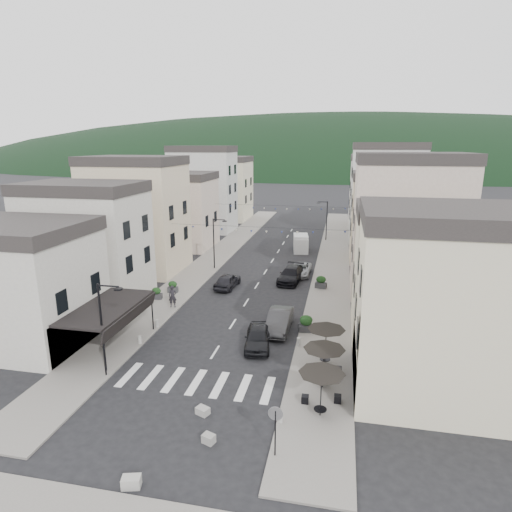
# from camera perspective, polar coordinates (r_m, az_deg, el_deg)

# --- Properties ---
(ground) EXTENTS (700.00, 700.00, 0.00)m
(ground) POSITION_cam_1_polar(r_m,az_deg,el_deg) (26.20, -9.49, -18.48)
(ground) COLOR black
(ground) RESTS_ON ground
(sidewalk_left) EXTENTS (4.00, 76.00, 0.12)m
(sidewalk_left) POSITION_cam_1_polar(r_m,az_deg,el_deg) (56.50, -5.16, 0.10)
(sidewalk_left) COLOR slate
(sidewalk_left) RESTS_ON ground
(sidewalk_right) EXTENTS (4.00, 76.00, 0.12)m
(sidewalk_right) POSITION_cam_1_polar(r_m,az_deg,el_deg) (54.25, 10.22, -0.70)
(sidewalk_right) COLOR slate
(sidewalk_right) RESTS_ON ground
(hill_backdrop) EXTENTS (640.00, 360.00, 70.00)m
(hill_backdrop) POSITION_cam_1_polar(r_m,az_deg,el_deg) (320.77, 10.21, 11.94)
(hill_backdrop) COLOR black
(hill_backdrop) RESTS_ON ground
(boutique_building) EXTENTS (12.00, 8.00, 8.00)m
(boutique_building) POSITION_cam_1_polar(r_m,az_deg,el_deg) (36.26, -30.37, -3.81)
(boutique_building) COLOR #B5AFA5
(boutique_building) RESTS_ON ground
(bistro_building) EXTENTS (10.00, 8.00, 10.00)m
(bistro_building) POSITION_cam_1_polar(r_m,az_deg,el_deg) (26.77, 24.23, -6.88)
(bistro_building) COLOR beige
(bistro_building) RESTS_ON ground
(boutique_awning) EXTENTS (3.77, 7.50, 3.28)m
(boutique_awning) POSITION_cam_1_polar(r_m,az_deg,el_deg) (31.76, -18.87, -6.65)
(boutique_awning) COLOR black
(boutique_awning) RESTS_ON ground
(buildings_row_left) EXTENTS (10.20, 54.16, 14.00)m
(buildings_row_left) POSITION_cam_1_polar(r_m,az_deg,el_deg) (62.95, -9.95, 7.07)
(buildings_row_left) COLOR #B5AFA5
(buildings_row_left) RESTS_ON ground
(buildings_row_right) EXTENTS (10.20, 54.16, 14.50)m
(buildings_row_right) POSITION_cam_1_polar(r_m,az_deg,el_deg) (57.83, 17.61, 6.14)
(buildings_row_right) COLOR beige
(buildings_row_right) RESTS_ON ground
(cafe_terrace) EXTENTS (2.50, 8.10, 2.53)m
(cafe_terrace) POSITION_cam_1_polar(r_m,az_deg,el_deg) (26.04, 9.08, -12.68)
(cafe_terrace) COLOR black
(cafe_terrace) RESTS_ON ground
(streetlamp_left_near) EXTENTS (1.70, 0.56, 6.00)m
(streetlamp_left_near) POSITION_cam_1_polar(r_m,az_deg,el_deg) (28.47, -19.48, -7.94)
(streetlamp_left_near) COLOR black
(streetlamp_left_near) RESTS_ON ground
(streetlamp_left_far) EXTENTS (1.70, 0.56, 6.00)m
(streetlamp_left_far) POSITION_cam_1_polar(r_m,az_deg,el_deg) (49.59, -5.36, 2.36)
(streetlamp_left_far) COLOR black
(streetlamp_left_far) RESTS_ON ground
(streetlamp_right_far) EXTENTS (1.70, 0.56, 6.00)m
(streetlamp_right_far) POSITION_cam_1_polar(r_m,az_deg,el_deg) (65.26, 9.18, 5.21)
(streetlamp_right_far) COLOR black
(streetlamp_right_far) RESTS_ON ground
(traffic_sign) EXTENTS (0.70, 0.07, 2.70)m
(traffic_sign) POSITION_cam_1_polar(r_m,az_deg,el_deg) (21.03, 2.60, -21.20)
(traffic_sign) COLOR black
(traffic_sign) RESTS_ON ground
(bollards) EXTENTS (11.66, 10.26, 0.60)m
(bollards) POSITION_cam_1_polar(r_m,az_deg,el_deg) (30.48, -5.79, -12.37)
(bollards) COLOR gray
(bollards) RESTS_ON ground
(bunting_near) EXTENTS (19.00, 0.28, 0.62)m
(bunting_near) POSITION_cam_1_polar(r_m,az_deg,el_deg) (44.01, 0.37, 3.44)
(bunting_near) COLOR black
(bunting_near) RESTS_ON ground
(bunting_far) EXTENTS (19.00, 0.28, 0.62)m
(bunting_far) POSITION_cam_1_polar(r_m,az_deg,el_deg) (59.56, 3.36, 6.38)
(bunting_far) COLOR black
(bunting_far) RESTS_ON ground
(parked_car_a) EXTENTS (2.38, 4.65, 1.51)m
(parked_car_a) POSITION_cam_1_polar(r_m,az_deg,el_deg) (31.40, 0.25, -10.75)
(parked_car_a) COLOR black
(parked_car_a) RESTS_ON ground
(parked_car_b) EXTENTS (1.77, 4.88, 1.60)m
(parked_car_b) POSITION_cam_1_polar(r_m,az_deg,el_deg) (34.04, 3.12, -8.60)
(parked_car_b) COLOR #323235
(parked_car_b) RESTS_ON ground
(parked_car_c) EXTENTS (2.29, 4.70, 1.29)m
(parked_car_c) POSITION_cam_1_polar(r_m,az_deg,el_deg) (48.19, 5.96, -1.78)
(parked_car_c) COLOR #999DA2
(parked_car_c) RESTS_ON ground
(parked_car_d) EXTENTS (2.70, 5.48, 1.53)m
(parked_car_d) POSITION_cam_1_polar(r_m,az_deg,el_deg) (45.73, 4.67, -2.50)
(parked_car_d) COLOR black
(parked_car_d) RESTS_ON ground
(parked_car_e) EXTENTS (2.10, 4.52, 1.50)m
(parked_car_e) POSITION_cam_1_polar(r_m,az_deg,el_deg) (43.74, -3.82, -3.31)
(parked_car_e) COLOR black
(parked_car_e) RESTS_ON ground
(delivery_van) EXTENTS (2.54, 5.06, 2.32)m
(delivery_van) POSITION_cam_1_polar(r_m,az_deg,el_deg) (59.07, 5.98, 1.80)
(delivery_van) COLOR silver
(delivery_van) RESTS_ON ground
(pedestrian_a) EXTENTS (0.81, 0.62, 1.98)m
(pedestrian_a) POSITION_cam_1_polar(r_m,az_deg,el_deg) (38.92, -11.05, -5.32)
(pedestrian_a) COLOR black
(pedestrian_a) RESTS_ON sidewalk_left
(pedestrian_b) EXTENTS (0.94, 0.73, 1.92)m
(pedestrian_b) POSITION_cam_1_polar(r_m,az_deg,el_deg) (38.47, -15.24, -5.87)
(pedestrian_b) COLOR #251F2A
(pedestrian_b) RESTS_ON sidewalk_left
(concrete_block_a) EXTENTS (0.90, 0.69, 0.50)m
(concrete_block_a) POSITION_cam_1_polar(r_m,az_deg,el_deg) (21.36, -16.29, -26.95)
(concrete_block_a) COLOR #999790
(concrete_block_a) RESTS_ON ground
(concrete_block_b) EXTENTS (0.72, 0.63, 0.45)m
(concrete_block_b) POSITION_cam_1_polar(r_m,az_deg,el_deg) (22.96, -6.33, -23.05)
(concrete_block_b) COLOR gray
(concrete_block_b) RESTS_ON ground
(concrete_block_c) EXTENTS (0.84, 0.74, 0.40)m
(concrete_block_c) POSITION_cam_1_polar(r_m,az_deg,el_deg) (24.89, -7.12, -19.80)
(concrete_block_c) COLOR gray
(concrete_block_c) RESTS_ON ground
(planter_la) EXTENTS (1.08, 0.69, 1.13)m
(planter_la) POSITION_cam_1_polar(r_m,az_deg,el_deg) (41.36, -13.13, -4.87)
(planter_la) COLOR #2C2C2E
(planter_la) RESTS_ON sidewalk_left
(planter_lb) EXTENTS (1.10, 0.76, 1.13)m
(planter_lb) POSITION_cam_1_polar(r_m,az_deg,el_deg) (42.89, -11.04, -4.04)
(planter_lb) COLOR #313234
(planter_lb) RESTS_ON sidewalk_left
(planter_ra) EXTENTS (1.27, 0.96, 1.26)m
(planter_ra) POSITION_cam_1_polar(r_m,az_deg,el_deg) (33.95, 6.70, -8.88)
(planter_ra) COLOR #313134
(planter_ra) RESTS_ON sidewalk_right
(planter_rb) EXTENTS (1.13, 0.74, 1.17)m
(planter_rb) POSITION_cam_1_polar(r_m,az_deg,el_deg) (33.76, 6.67, -9.09)
(planter_rb) COLOR #2B2B2E
(planter_rb) RESTS_ON sidewalk_right
(planter_rc) EXTENTS (1.22, 0.81, 1.26)m
(planter_rc) POSITION_cam_1_polar(r_m,az_deg,el_deg) (43.74, 8.65, -3.47)
(planter_rc) COLOR #2D2E30
(planter_rc) RESTS_ON sidewalk_right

